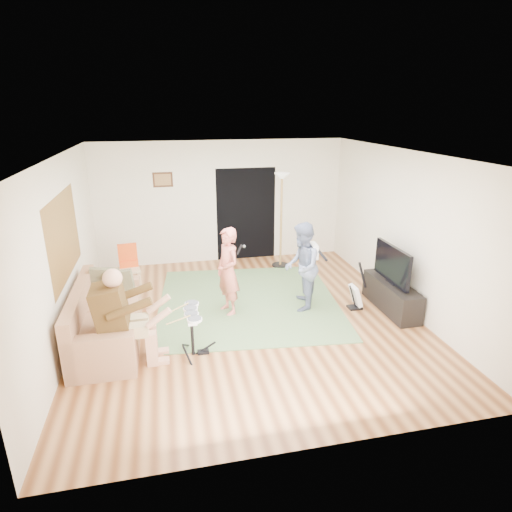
{
  "coord_description": "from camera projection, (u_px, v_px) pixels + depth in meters",
  "views": [
    {
      "loc": [
        -1.26,
        -6.34,
        3.37
      ],
      "look_at": [
        0.19,
        0.3,
        0.99
      ],
      "focal_mm": 30.0,
      "sensor_mm": 36.0,
      "label": 1
    }
  ],
  "objects": [
    {
      "name": "singer",
      "position": [
        228.0,
        271.0,
        7.16
      ],
      "size": [
        0.52,
        0.64,
        1.51
      ],
      "primitive_type": "imported",
      "rotation": [
        0.0,
        0.0,
        -1.24
      ],
      "color": "#D56A5C",
      "rests_on": "floor"
    },
    {
      "name": "dining_chair",
      "position": [
        130.0,
        274.0,
        8.28
      ],
      "size": [
        0.43,
        0.44,
        0.88
      ],
      "rotation": [
        0.0,
        0.0,
        0.16
      ],
      "color": "#D3B789",
      "rests_on": "floor"
    },
    {
      "name": "window_blinds",
      "position": [
        64.0,
        237.0,
        6.33
      ],
      "size": [
        0.0,
        2.05,
        2.05
      ],
      "primitive_type": "plane",
      "rotation": [
        1.57,
        0.0,
        1.57
      ],
      "color": "olive",
      "rests_on": "walls"
    },
    {
      "name": "guitar_spare",
      "position": [
        356.0,
        295.0,
        7.47
      ],
      "size": [
        0.31,
        0.28,
        0.86
      ],
      "color": "black",
      "rests_on": "floor"
    },
    {
      "name": "walls",
      "position": [
        248.0,
        242.0,
        6.76
      ],
      "size": [
        5.5,
        6.0,
        2.7
      ],
      "primitive_type": null,
      "color": "silver",
      "rests_on": "floor"
    },
    {
      "name": "tv_cabinet",
      "position": [
        391.0,
        296.0,
        7.44
      ],
      "size": [
        0.4,
        1.4,
        0.5
      ],
      "primitive_type": "cube",
      "color": "black",
      "rests_on": "floor"
    },
    {
      "name": "guitarist",
      "position": [
        302.0,
        267.0,
        7.33
      ],
      "size": [
        0.79,
        0.9,
        1.54
      ],
      "primitive_type": "imported",
      "rotation": [
        0.0,
        0.0,
        -1.9
      ],
      "color": "slate",
      "rests_on": "floor"
    },
    {
      "name": "drum_kit",
      "position": [
        192.0,
        335.0,
        6.05
      ],
      "size": [
        0.39,
        0.7,
        0.72
      ],
      "color": "black",
      "rests_on": "floor"
    },
    {
      "name": "guitar_held",
      "position": [
        314.0,
        251.0,
        7.28
      ],
      "size": [
        0.17,
        0.61,
        0.26
      ],
      "primitive_type": null,
      "rotation": [
        0.0,
        0.0,
        -0.09
      ],
      "color": "white",
      "rests_on": "guitarist"
    },
    {
      "name": "drummer",
      "position": [
        127.0,
        327.0,
        5.79
      ],
      "size": [
        0.91,
        0.51,
        1.39
      ],
      "color": "#4C3315",
      "rests_on": "sofa"
    },
    {
      "name": "television",
      "position": [
        392.0,
        264.0,
        7.24
      ],
      "size": [
        0.06,
        1.08,
        0.62
      ],
      "primitive_type": "cube",
      "color": "black",
      "rests_on": "tv_cabinet"
    },
    {
      "name": "area_rug",
      "position": [
        248.0,
        301.0,
        7.8
      ],
      "size": [
        3.5,
        3.58,
        0.02
      ],
      "primitive_type": "cube",
      "rotation": [
        0.0,
        0.0,
        -0.1
      ],
      "color": "#507044",
      "rests_on": "floor"
    },
    {
      "name": "ceiling",
      "position": [
        248.0,
        154.0,
        6.32
      ],
      "size": [
        6.0,
        6.0,
        0.0
      ],
      "primitive_type": "plane",
      "rotation": [
        3.14,
        0.0,
        0.0
      ],
      "color": "white",
      "rests_on": "walls"
    },
    {
      "name": "picture_frame",
      "position": [
        163.0,
        180.0,
        9.08
      ],
      "size": [
        0.42,
        0.03,
        0.32
      ],
      "primitive_type": "cube",
      "color": "#3F2314",
      "rests_on": "walls"
    },
    {
      "name": "microphone",
      "position": [
        239.0,
        250.0,
        7.08
      ],
      "size": [
        0.06,
        0.06,
        0.24
      ],
      "primitive_type": null,
      "color": "black",
      "rests_on": "singer"
    },
    {
      "name": "sofa",
      "position": [
        102.0,
        324.0,
        6.39
      ],
      "size": [
        0.89,
        2.16,
        0.87
      ],
      "color": "#A67453",
      "rests_on": "floor"
    },
    {
      "name": "torchiere_lamp",
      "position": [
        281.0,
        204.0,
        9.11
      ],
      "size": [
        0.37,
        0.37,
        2.06
      ],
      "color": "black",
      "rests_on": "floor"
    },
    {
      "name": "doorway",
      "position": [
        246.0,
        214.0,
        9.73
      ],
      "size": [
        2.1,
        0.0,
        2.1
      ],
      "primitive_type": "plane",
      "rotation": [
        1.57,
        0.0,
        0.0
      ],
      "color": "black",
      "rests_on": "walls"
    },
    {
      "name": "floor",
      "position": [
        249.0,
        318.0,
        7.21
      ],
      "size": [
        6.0,
        6.0,
        0.0
      ],
      "primitive_type": "plane",
      "color": "brown",
      "rests_on": "ground"
    }
  ]
}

